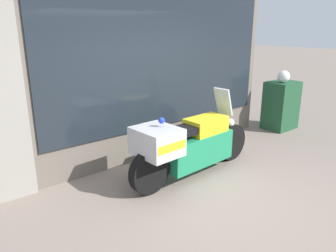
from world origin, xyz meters
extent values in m
plane|color=gray|center=(0.00, 0.00, 0.00)|extent=(60.00, 60.00, 0.00)
cube|color=#6B6056|center=(0.00, 2.00, 1.72)|extent=(5.83, 0.40, 3.43)
cube|color=#1E262D|center=(0.47, 1.79, 1.77)|extent=(4.60, 0.02, 2.43)
cube|color=slate|center=(0.43, 2.01, 0.28)|extent=(4.38, 0.30, 0.55)
cube|color=silver|center=(0.43, 2.15, 1.16)|extent=(4.38, 0.02, 1.26)
cube|color=beige|center=(0.43, 2.01, 1.78)|extent=(4.38, 0.30, 0.02)
cube|color=black|center=(-1.21, 2.01, 1.82)|extent=(0.18, 0.04, 0.06)
cube|color=#C68E19|center=(-0.39, 2.01, 1.82)|extent=(0.18, 0.04, 0.06)
cube|color=#B7B2A8|center=(0.43, 2.01, 1.82)|extent=(0.18, 0.04, 0.06)
cube|color=#195623|center=(1.24, 2.01, 1.82)|extent=(0.18, 0.04, 0.06)
cube|color=navy|center=(2.06, 2.01, 1.82)|extent=(0.18, 0.04, 0.06)
cube|color=yellow|center=(-1.10, 1.94, 0.69)|extent=(0.19, 0.02, 0.27)
cube|color=white|center=(-0.08, 1.94, 0.69)|extent=(0.19, 0.03, 0.27)
cube|color=#2D8E42|center=(0.93, 1.94, 0.69)|extent=(0.19, 0.04, 0.27)
cube|color=red|center=(1.95, 1.94, 0.69)|extent=(0.19, 0.03, 0.27)
cylinder|color=black|center=(1.13, 0.83, 0.32)|extent=(0.64, 0.17, 0.64)
cylinder|color=black|center=(-0.69, 0.74, 0.32)|extent=(0.64, 0.17, 0.64)
cube|color=#1E8456|center=(0.26, 0.79, 0.41)|extent=(1.25, 0.48, 0.47)
cube|color=yellow|center=(0.45, 0.80, 0.75)|extent=(0.69, 0.41, 0.27)
cube|color=black|center=(-0.02, 0.78, 0.78)|extent=(0.73, 0.35, 0.10)
cube|color=#B7B7BC|center=(-0.55, 0.75, 0.74)|extent=(0.57, 0.65, 0.38)
cube|color=yellow|center=(-0.55, 0.75, 0.74)|extent=(0.52, 0.66, 0.11)
cube|color=#B2BCC6|center=(0.86, 0.82, 1.08)|extent=(0.18, 0.30, 0.45)
sphere|color=white|center=(1.08, 0.83, 0.68)|extent=(0.14, 0.14, 0.14)
sphere|color=blue|center=(-0.47, 0.75, 1.02)|extent=(0.09, 0.09, 0.09)
cube|color=#1E4C2D|center=(3.39, 1.32, 0.53)|extent=(0.71, 0.55, 1.07)
sphere|color=white|center=(3.28, 1.26, 1.20)|extent=(0.26, 0.26, 0.26)
camera|label=1|loc=(-3.11, -2.63, 2.27)|focal=35.00mm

